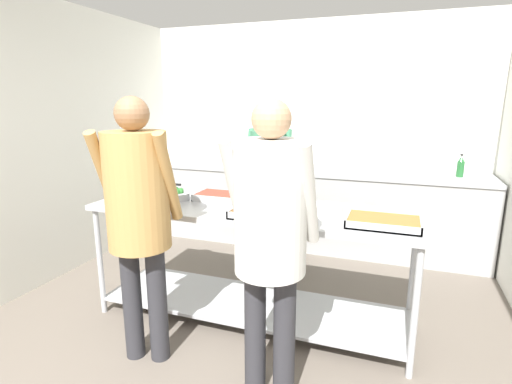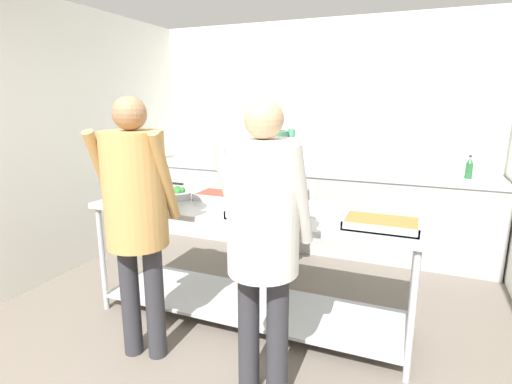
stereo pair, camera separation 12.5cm
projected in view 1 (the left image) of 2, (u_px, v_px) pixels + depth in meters
wall_rear at (310, 133)px, 4.95m from camera, size 4.24×0.06×2.65m
wall_left at (56, 142)px, 3.88m from camera, size 0.06×3.97×2.65m
back_counter at (301, 206)px, 4.81m from camera, size 4.08×0.65×0.94m
serving_counter at (252, 245)px, 3.10m from camera, size 2.49×0.76×0.93m
sauce_pan at (155, 186)px, 3.54m from camera, size 0.40×0.26×0.09m
broccoli_bowl at (177, 195)px, 3.27m from camera, size 0.21×0.21×0.10m
serving_tray_vegetables at (223, 197)px, 3.27m from camera, size 0.43×0.28×0.05m
serving_tray_greens at (266, 214)px, 2.78m from camera, size 0.48×0.28×0.05m
plate_stack at (327, 210)px, 2.83m from camera, size 0.24×0.24×0.07m
serving_tray_roast at (383, 222)px, 2.59m from camera, size 0.47×0.31×0.05m
guest_serving_left at (138, 205)px, 2.52m from camera, size 0.54×0.42×1.75m
guest_serving_right at (270, 224)px, 2.17m from camera, size 0.49×0.40×1.74m
cook_behind_counter at (268, 176)px, 3.70m from camera, size 0.46×0.37×1.66m
water_bottle at (461, 167)px, 4.16m from camera, size 0.07×0.07×0.24m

